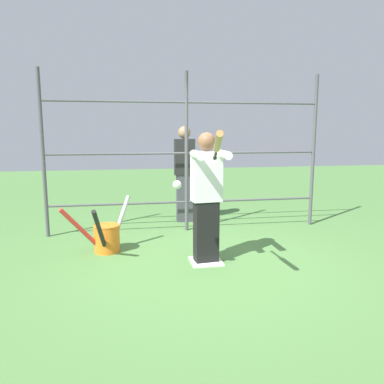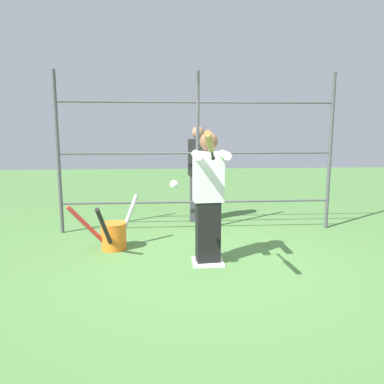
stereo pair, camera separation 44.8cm
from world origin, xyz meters
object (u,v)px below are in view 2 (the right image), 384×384
object	(u,v)px
softball_in_flight	(174,185)
bat_bucket	(113,234)
batter	(208,194)
baseball_bat_swinging	(210,144)
bystander_behind_fence	(198,173)

from	to	relation	value
softball_in_flight	bat_bucket	distance (m)	1.68
batter	baseball_bat_swinging	world-z (taller)	baseball_bat_swinging
baseball_bat_swinging	softball_in_flight	bearing A→B (deg)	-53.09
softball_in_flight	baseball_bat_swinging	bearing A→B (deg)	126.91
baseball_bat_swinging	softball_in_flight	size ratio (longest dim) A/B	9.33
batter	baseball_bat_swinging	distance (m)	1.16
batter	softball_in_flight	bearing A→B (deg)	48.52
bystander_behind_fence	baseball_bat_swinging	bearing A→B (deg)	87.09
bystander_behind_fence	batter	bearing A→B (deg)	88.35
bat_bucket	bystander_behind_fence	world-z (taller)	bystander_behind_fence
batter	bystander_behind_fence	world-z (taller)	bystander_behind_fence
batter	bat_bucket	xyz separation A→B (m)	(1.30, -0.65, -0.68)
batter	softball_in_flight	size ratio (longest dim) A/B	17.43
batter	bystander_behind_fence	size ratio (longest dim) A/B	0.94
baseball_bat_swinging	bat_bucket	size ratio (longest dim) A/B	0.92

